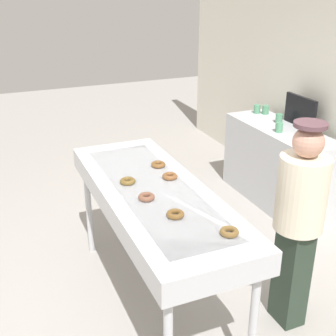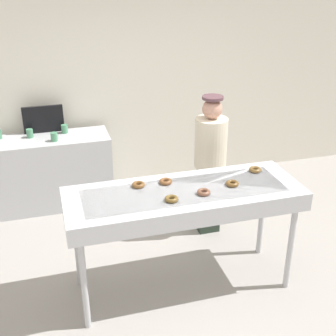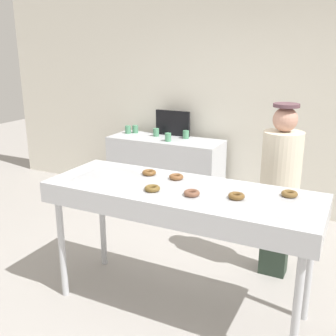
# 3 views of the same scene
# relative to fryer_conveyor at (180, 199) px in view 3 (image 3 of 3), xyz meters

# --- Properties ---
(ground_plane) EXTENTS (16.00, 16.00, 0.00)m
(ground_plane) POSITION_rel_fryer_conveyor_xyz_m (0.00, 0.00, -0.95)
(ground_plane) COLOR #9E9993
(back_wall) EXTENTS (8.00, 0.12, 2.91)m
(back_wall) POSITION_rel_fryer_conveyor_xyz_m (0.00, 2.43, 0.50)
(back_wall) COLOR silver
(back_wall) RESTS_ON ground
(fryer_conveyor) EXTENTS (2.11, 0.74, 1.04)m
(fryer_conveyor) POSITION_rel_fryer_conveyor_xyz_m (0.00, 0.00, 0.00)
(fryer_conveyor) COLOR #B7BABF
(fryer_conveyor) RESTS_ON ground
(chocolate_donut_0) EXTENTS (0.15, 0.15, 0.04)m
(chocolate_donut_0) POSITION_rel_fryer_conveyor_xyz_m (-0.16, -0.15, 0.11)
(chocolate_donut_0) COLOR brown
(chocolate_donut_0) RESTS_ON fryer_conveyor
(chocolate_donut_1) EXTENTS (0.15, 0.15, 0.04)m
(chocolate_donut_1) POSITION_rel_fryer_conveyor_xyz_m (-0.12, 0.18, 0.11)
(chocolate_donut_1) COLOR brown
(chocolate_donut_1) RESTS_ON fryer_conveyor
(chocolate_donut_2) EXTENTS (0.15, 0.15, 0.04)m
(chocolate_donut_2) POSITION_rel_fryer_conveyor_xyz_m (0.14, -0.11, 0.11)
(chocolate_donut_2) COLOR brown
(chocolate_donut_2) RESTS_ON fryer_conveyor
(chocolate_donut_3) EXTENTS (0.15, 0.15, 0.04)m
(chocolate_donut_3) POSITION_rel_fryer_conveyor_xyz_m (0.77, 0.19, 0.11)
(chocolate_donut_3) COLOR brown
(chocolate_donut_3) RESTS_ON fryer_conveyor
(chocolate_donut_4) EXTENTS (0.12, 0.12, 0.04)m
(chocolate_donut_4) POSITION_rel_fryer_conveyor_xyz_m (-0.37, 0.19, 0.11)
(chocolate_donut_4) COLOR brown
(chocolate_donut_4) RESTS_ON fryer_conveyor
(chocolate_donut_5) EXTENTS (0.17, 0.17, 0.04)m
(chocolate_donut_5) POSITION_rel_fryer_conveyor_xyz_m (0.45, -0.02, 0.11)
(chocolate_donut_5) COLOR brown
(chocolate_donut_5) RESTS_ON fryer_conveyor
(worker_baker) EXTENTS (0.35, 0.35, 1.61)m
(worker_baker) POSITION_rel_fryer_conveyor_xyz_m (0.58, 0.87, -0.03)
(worker_baker) COLOR #253428
(worker_baker) RESTS_ON ground
(prep_counter) EXTENTS (1.52, 0.55, 0.91)m
(prep_counter) POSITION_rel_fryer_conveyor_xyz_m (-1.12, 1.98, -0.49)
(prep_counter) COLOR #B7BABF
(prep_counter) RESTS_ON ground
(paper_cup_0) EXTENTS (0.08, 0.08, 0.11)m
(paper_cup_0) POSITION_rel_fryer_conveyor_xyz_m (-0.88, 2.11, 0.02)
(paper_cup_0) COLOR #4C8C66
(paper_cup_0) RESTS_ON prep_counter
(paper_cup_1) EXTENTS (0.08, 0.08, 0.11)m
(paper_cup_1) POSITION_rel_fryer_conveyor_xyz_m (-1.02, 1.86, 0.02)
(paper_cup_1) COLOR #4C8C66
(paper_cup_1) RESTS_ON prep_counter
(paper_cup_2) EXTENTS (0.08, 0.08, 0.11)m
(paper_cup_2) POSITION_rel_fryer_conveyor_xyz_m (-1.30, 2.07, 0.02)
(paper_cup_2) COLOR #4C8C66
(paper_cup_2) RESTS_ON prep_counter
(paper_cup_3) EXTENTS (0.08, 0.08, 0.11)m
(paper_cup_3) POSITION_rel_fryer_conveyor_xyz_m (-1.74, 2.06, 0.02)
(paper_cup_3) COLOR #4C8C66
(paper_cup_3) RESTS_ON prep_counter
(paper_cup_4) EXTENTS (0.08, 0.08, 0.11)m
(paper_cup_4) POSITION_rel_fryer_conveyor_xyz_m (-1.67, 2.13, 0.02)
(paper_cup_4) COLOR #4C8C66
(paper_cup_4) RESTS_ON prep_counter
(menu_display) EXTENTS (0.49, 0.04, 0.34)m
(menu_display) POSITION_rel_fryer_conveyor_xyz_m (-1.12, 2.21, 0.13)
(menu_display) COLOR black
(menu_display) RESTS_ON prep_counter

